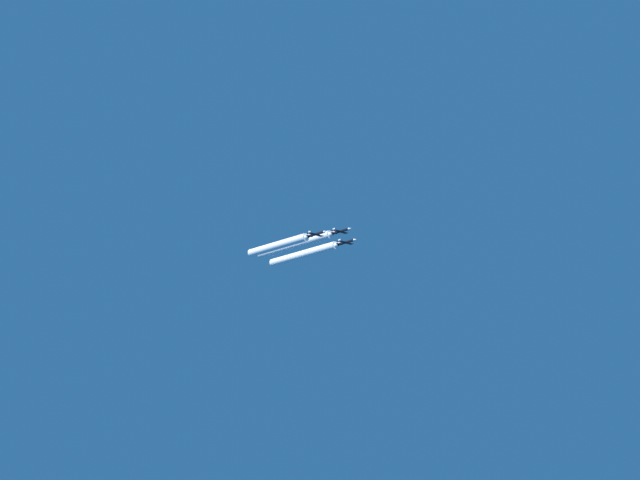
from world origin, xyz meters
TOP-DOWN VIEW (x-y plane):
  - jet_lead at (0.01, 6.80)m, footprint 8.45×12.31m
  - jet_left_wingman at (-9.49, 0.54)m, footprint 8.45×12.31m
  - jet_right_wingman at (9.31, 0.58)m, footprint 8.45×12.31m
  - smoke_trail_lead at (0.01, -23.25)m, footprint 3.68×48.86m
  - smoke_trail_left_wingman at (-9.49, -27.41)m, footprint 3.68×44.64m
  - smoke_trail_right_wingman at (9.31, -24.47)m, footprint 3.68×38.84m

SIDE VIEW (x-z plane):
  - smoke_trail_left_wingman at x=-9.49m, z-range 233.47..237.15m
  - jet_left_wingman at x=-9.49m, z-range 233.86..236.82m
  - smoke_trail_right_wingman at x=9.31m, z-range 233.53..237.21m
  - jet_right_wingman at x=9.31m, z-range 233.92..236.88m
  - smoke_trail_lead at x=0.01m, z-range 235.45..239.13m
  - jet_lead at x=0.01m, z-range 235.84..238.80m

